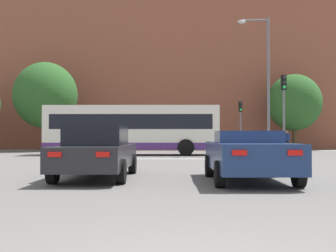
{
  "coord_description": "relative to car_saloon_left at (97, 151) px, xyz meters",
  "views": [
    {
      "loc": [
        -0.13,
        -3.4,
        1.23
      ],
      "look_at": [
        -0.27,
        24.22,
        1.84
      ],
      "focal_mm": 45.0,
      "sensor_mm": 36.0,
      "label": 1
    }
  ],
  "objects": [
    {
      "name": "stop_line_strip",
      "position": [
        2.22,
        9.83,
        -0.76
      ],
      "size": [
        8.59,
        0.3,
        0.01
      ],
      "primitive_type": "cube",
      "color": "silver",
      "rests_on": "ground_plane"
    },
    {
      "name": "pedestrian_waiting",
      "position": [
        11.54,
        21.94,
        0.17
      ],
      "size": [
        0.43,
        0.45,
        1.62
      ],
      "rotation": [
        0.0,
        0.0,
        5.42
      ],
      "color": "black",
      "rests_on": "ground_plane"
    },
    {
      "name": "bus_crossing_lead",
      "position": [
        -0.28,
        14.3,
        0.87
      ],
      "size": [
        10.7,
        2.64,
        3.06
      ],
      "rotation": [
        0.0,
        0.0,
        1.57
      ],
      "color": "silver",
      "rests_on": "ground_plane"
    },
    {
      "name": "tree_by_building",
      "position": [
        -7.69,
        20.8,
        3.6
      ],
      "size": [
        4.95,
        4.95,
        6.97
      ],
      "color": "#4C3823",
      "rests_on": "ground_plane"
    },
    {
      "name": "far_pavement",
      "position": [
        2.22,
        21.55,
        -0.76
      ],
      "size": [
        69.54,
        2.5,
        0.01
      ],
      "primitive_type": "cube",
      "color": "gray",
      "rests_on": "ground_plane"
    },
    {
      "name": "car_saloon_left",
      "position": [
        0.0,
        0.0,
        0.0
      ],
      "size": [
        1.98,
        4.77,
        1.52
      ],
      "rotation": [
        0.0,
        0.0,
        -0.01
      ],
      "color": "#232328",
      "rests_on": "ground_plane"
    },
    {
      "name": "car_roadster_right",
      "position": [
        4.19,
        -0.84,
        -0.06
      ],
      "size": [
        2.08,
        4.33,
        1.35
      ],
      "rotation": [
        0.0,
        0.0,
        0.0
      ],
      "color": "navy",
      "rests_on": "ground_plane"
    },
    {
      "name": "brick_civic_building",
      "position": [
        0.24,
        31.64,
        7.58
      ],
      "size": [
        42.02,
        13.23,
        18.85
      ],
      "color": "brown",
      "rests_on": "ground_plane"
    },
    {
      "name": "traffic_light_far_right",
      "position": [
        7.6,
        20.79,
        1.86
      ],
      "size": [
        0.26,
        0.31,
        3.88
      ],
      "color": "slate",
      "rests_on": "ground_plane"
    },
    {
      "name": "tree_distant",
      "position": [
        12.32,
        22.52,
        3.16
      ],
      "size": [
        4.44,
        4.44,
        6.26
      ],
      "color": "#4C3823",
      "rests_on": "ground_plane"
    },
    {
      "name": "traffic_light_near_right",
      "position": [
        8.17,
        10.35,
        2.21
      ],
      "size": [
        0.26,
        0.31,
        4.45
      ],
      "color": "slate",
      "rests_on": "ground_plane"
    },
    {
      "name": "street_lamp_junction",
      "position": [
        7.77,
        13.35,
        4.24
      ],
      "size": [
        1.93,
        0.36,
        8.39
      ],
      "color": "slate",
      "rests_on": "ground_plane"
    }
  ]
}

